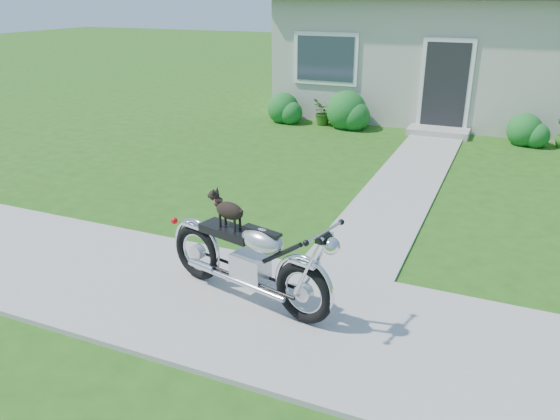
% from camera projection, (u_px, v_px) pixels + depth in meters
% --- Properties ---
extents(ground, '(80.00, 80.00, 0.00)m').
position_uv_depth(ground, '(463.00, 358.00, 5.08)').
color(ground, '#235114').
rests_on(ground, ground).
extents(sidewalk, '(24.00, 2.20, 0.04)m').
position_uv_depth(sidewalk, '(464.00, 356.00, 5.07)').
color(sidewalk, '#9E9B93').
rests_on(sidewalk, ground).
extents(walkway, '(1.20, 8.00, 0.03)m').
position_uv_depth(walkway, '(408.00, 179.00, 9.88)').
color(walkway, '#9E9B93').
rests_on(walkway, ground).
extents(house, '(12.60, 7.03, 4.50)m').
position_uv_depth(house, '(523.00, 33.00, 14.49)').
color(house, beige).
rests_on(house, ground).
extents(shrub_row, '(10.91, 1.00, 1.00)m').
position_uv_depth(shrub_row, '(487.00, 125.00, 12.33)').
color(shrub_row, '#195F20').
rests_on(shrub_row, ground).
extents(potted_plant_left, '(0.71, 0.75, 0.67)m').
position_uv_depth(potted_plant_left, '(323.00, 112.00, 13.85)').
color(potted_plant_left, '#2B5616').
rests_on(potted_plant_left, ground).
extents(motorcycle_with_dog, '(2.19, 0.84, 1.16)m').
position_uv_depth(motorcycle_with_dog, '(249.00, 257.00, 5.78)').
color(motorcycle_with_dog, black).
rests_on(motorcycle_with_dog, sidewalk).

